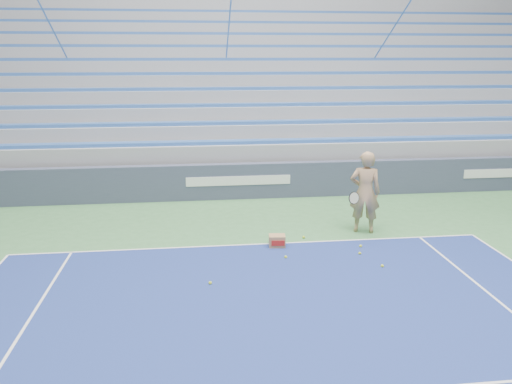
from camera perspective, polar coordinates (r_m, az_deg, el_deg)
The scene contains 10 objects.
sponsor_barrier at distance 15.42m, azimuth -2.04°, elevation 1.26°, with size 30.00×0.32×1.10m.
bleachers at distance 20.75m, azimuth -3.43°, elevation 9.96°, with size 31.00×9.15×7.30m.
tennis_player at distance 12.63m, azimuth 12.34°, elevation -0.03°, with size 1.04×0.97×2.06m.
ball_box at distance 11.64m, azimuth 2.43°, elevation -5.61°, with size 0.40×0.33×0.28m.
tennis_ball_0 at distance 9.89m, azimuth -5.26°, elevation -10.31°, with size 0.07×0.07×0.07m, color #C1D42B.
tennis_ball_1 at distance 11.88m, azimuth 11.87°, elevation -6.07°, with size 0.07×0.07×0.07m, color #C1D42B.
tennis_ball_2 at distance 11.46m, azimuth 11.77°, elevation -6.87°, with size 0.07×0.07×0.07m, color #C1D42B.
tennis_ball_3 at distance 11.05m, azimuth 3.42°, elevation -7.42°, with size 0.07×0.07×0.07m, color #C1D42B.
tennis_ball_4 at distance 12.23m, azimuth 5.47°, elevation -5.16°, with size 0.07×0.07×0.07m, color #C1D42B.
tennis_ball_5 at distance 10.91m, azimuth 14.24°, elevation -8.19°, with size 0.07×0.07×0.07m, color #C1D42B.
Camera 1 is at (-1.20, 0.98, 4.31)m, focal length 35.00 mm.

